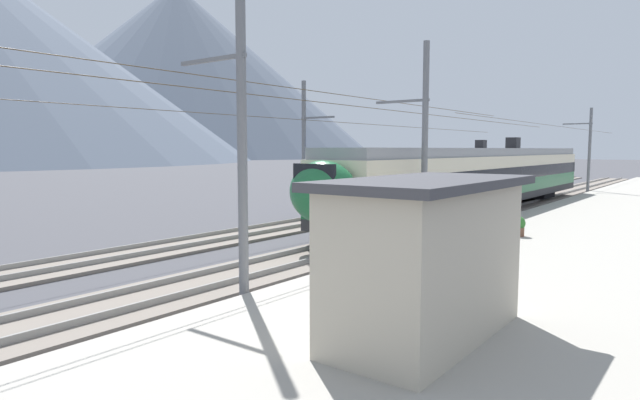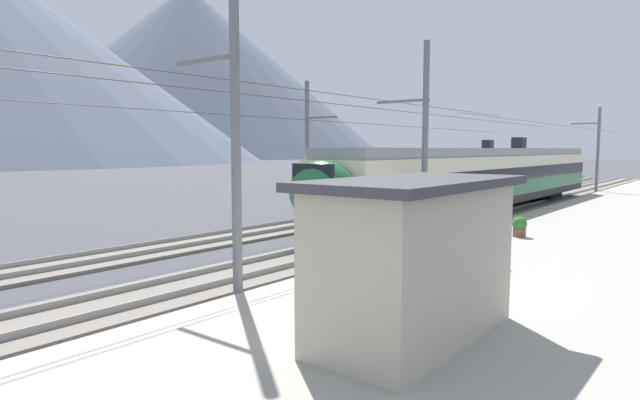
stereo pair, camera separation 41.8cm
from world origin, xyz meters
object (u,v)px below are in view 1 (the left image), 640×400
(passenger_walking, at_px, (371,246))
(train_far_track, at_px, (455,170))
(catenary_mast_mid, at_px, (421,141))
(catenary_mast_east, at_px, (587,149))
(platform_sign, at_px, (425,201))
(catenary_mast_far_side, at_px, (306,147))
(train_near_platform, at_px, (483,176))
(catenary_mast_west, at_px, (238,133))
(potted_plant_platform_edge, at_px, (518,225))
(handbag_beside_passenger, at_px, (385,267))
(platform_shelter, at_px, (427,257))

(passenger_walking, bearing_deg, train_far_track, 19.15)
(train_far_track, relative_size, passenger_walking, 19.31)
(catenary_mast_mid, distance_m, catenary_mast_east, 30.26)
(catenary_mast_mid, distance_m, platform_sign, 3.66)
(catenary_mast_far_side, height_order, platform_sign, catenary_mast_far_side)
(train_near_platform, relative_size, platform_sign, 13.81)
(catenary_mast_west, height_order, potted_plant_platform_edge, catenary_mast_west)
(catenary_mast_far_side, bearing_deg, potted_plant_platform_edge, -96.48)
(handbag_beside_passenger, distance_m, platform_shelter, 5.34)
(train_near_platform, relative_size, passenger_walking, 19.16)
(catenary_mast_west, bearing_deg, train_far_track, 13.66)
(potted_plant_platform_edge, bearing_deg, handbag_beside_passenger, 173.59)
(platform_shelter, bearing_deg, catenary_mast_far_side, 45.21)
(catenary_mast_west, xyz_separation_m, catenary_mast_far_side, (13.77, 8.97, -0.28))
(train_far_track, xyz_separation_m, catenary_mast_west, (-29.75, -7.23, 1.95))
(catenary_mast_east, height_order, handbag_beside_passenger, catenary_mast_east)
(train_far_track, bearing_deg, catenary_mast_far_side, 173.80)
(catenary_mast_mid, height_order, passenger_walking, catenary_mast_mid)
(catenary_mast_far_side, bearing_deg, train_far_track, -6.20)
(catenary_mast_west, xyz_separation_m, catenary_mast_mid, (9.72, 0.00, -0.09))
(train_far_track, bearing_deg, catenary_mast_west, -166.34)
(platform_sign, distance_m, potted_plant_platform_edge, 5.67)
(catenary_mast_west, bearing_deg, passenger_walking, -40.70)
(train_far_track, distance_m, catenary_mast_far_side, 16.17)
(catenary_mast_east, distance_m, potted_plant_platform_edge, 27.89)
(catenary_mast_west, distance_m, catenary_mast_east, 39.98)
(catenary_mast_east, bearing_deg, train_near_platform, 174.32)
(train_far_track, relative_size, catenary_mast_east, 0.72)
(platform_sign, bearing_deg, handbag_beside_passenger, -172.39)
(train_far_track, height_order, platform_sign, train_far_track)
(platform_sign, height_order, platform_shelter, platform_shelter)
(passenger_walking, bearing_deg, catenary_mast_west, 139.30)
(catenary_mast_far_side, relative_size, platform_shelter, 9.47)
(catenary_mast_west, bearing_deg, catenary_mast_east, 0.02)
(passenger_walking, relative_size, potted_plant_platform_edge, 2.10)
(platform_sign, bearing_deg, potted_plant_platform_edge, -14.95)
(passenger_walking, distance_m, handbag_beside_passenger, 1.42)
(train_near_platform, height_order, catenary_mast_east, catenary_mast_east)
(train_far_track, height_order, potted_plant_platform_edge, train_far_track)
(train_near_platform, xyz_separation_m, catenary_mast_mid, (-11.61, -1.87, 1.86))
(train_near_platform, distance_m, handbag_beside_passenger, 18.10)
(potted_plant_platform_edge, height_order, platform_shelter, platform_shelter)
(train_near_platform, relative_size, catenary_mast_mid, 0.71)
(catenary_mast_east, bearing_deg, platform_sign, -177.34)
(train_far_track, height_order, passenger_walking, train_far_track)
(catenary_mast_east, xyz_separation_m, platform_sign, (-32.90, -1.53, -1.77))
(platform_sign, height_order, potted_plant_platform_edge, platform_sign)
(catenary_mast_far_side, bearing_deg, passenger_walking, -135.06)
(catenary_mast_far_side, relative_size, handbag_beside_passenger, 112.21)
(potted_plant_platform_edge, bearing_deg, catenary_mast_far_side, 83.52)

